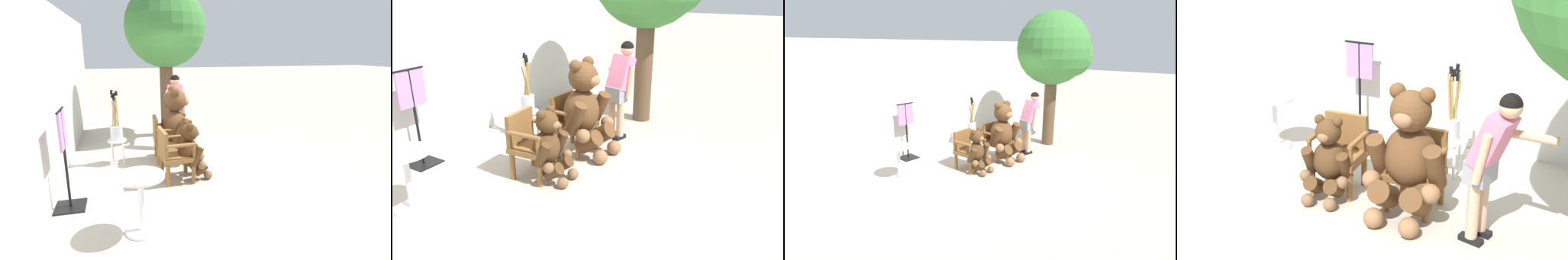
# 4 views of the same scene
# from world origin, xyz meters

# --- Properties ---
(ground_plane) EXTENTS (60.00, 60.00, 0.00)m
(ground_plane) POSITION_xyz_m (0.00, 0.00, 0.00)
(ground_plane) COLOR #B2A899
(back_wall) EXTENTS (10.00, 0.16, 2.80)m
(back_wall) POSITION_xyz_m (0.00, 2.40, 1.40)
(back_wall) COLOR beige
(back_wall) RESTS_ON ground
(wooden_chair_left) EXTENTS (0.60, 0.56, 0.86)m
(wooden_chair_left) POSITION_xyz_m (-0.47, 0.56, 0.46)
(wooden_chair_left) COLOR brown
(wooden_chair_left) RESTS_ON ground
(wooden_chair_right) EXTENTS (0.58, 0.54, 0.86)m
(wooden_chair_right) POSITION_xyz_m (0.47, 0.56, 0.46)
(wooden_chair_right) COLOR brown
(wooden_chair_right) RESTS_ON ground
(teddy_bear_large) EXTENTS (0.86, 0.82, 1.43)m
(teddy_bear_large) POSITION_xyz_m (0.47, 0.30, 0.70)
(teddy_bear_large) COLOR brown
(teddy_bear_large) RESTS_ON ground
(teddy_bear_small) EXTENTS (0.58, 0.57, 0.97)m
(teddy_bear_small) POSITION_xyz_m (-0.47, 0.26, 0.48)
(teddy_bear_small) COLOR #4C3019
(teddy_bear_small) RESTS_ON ground
(person_visitor) EXTENTS (0.81, 0.48, 1.55)m
(person_visitor) POSITION_xyz_m (1.34, 0.19, 0.92)
(person_visitor) COLOR black
(person_visitor) RESTS_ON ground
(white_stool) EXTENTS (0.34, 0.34, 0.46)m
(white_stool) POSITION_xyz_m (0.53, 1.44, 0.36)
(white_stool) COLOR white
(white_stool) RESTS_ON ground
(brush_bucket) EXTENTS (0.22, 0.22, 0.93)m
(brush_bucket) POSITION_xyz_m (0.54, 1.44, 0.68)
(brush_bucket) COLOR silver
(brush_bucket) RESTS_ON white_stool
(round_side_table) EXTENTS (0.56, 0.56, 0.72)m
(round_side_table) POSITION_xyz_m (-1.84, 1.18, 0.45)
(round_side_table) COLOR silver
(round_side_table) RESTS_ON ground
(clothing_display_stand) EXTENTS (0.44, 0.40, 1.36)m
(clothing_display_stand) POSITION_xyz_m (-1.03, 2.08, 0.72)
(clothing_display_stand) COLOR black
(clothing_display_stand) RESTS_ON ground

